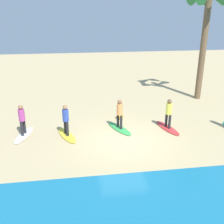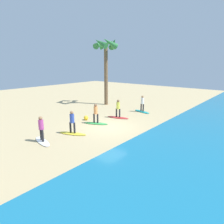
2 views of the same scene
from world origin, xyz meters
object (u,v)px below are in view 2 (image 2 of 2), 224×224
at_px(surfboard_red, 118,117).
at_px(surfboard_green, 96,123).
at_px(surfer_red, 118,107).
at_px(surfboard_teal, 142,112).
at_px(surfer_yellow, 72,120).
at_px(surfer_green, 96,112).
at_px(surfer_teal, 142,102).
at_px(beach_ball, 86,118).
at_px(palm_tree, 106,51).
at_px(surfboard_yellow, 73,133).
at_px(surfer_white, 41,127).
at_px(surfboard_white, 42,141).

distance_m(surfboard_red, surfboard_green, 2.69).
bearing_deg(surfer_red, surfboard_teal, 171.40).
distance_m(surfboard_teal, surfer_yellow, 9.09).
bearing_deg(surfer_red, surfer_green, -6.41).
relative_size(surfer_teal, surfboard_green, 0.78).
height_order(surfer_green, beach_ball, surfer_green).
relative_size(surfer_teal, surfer_red, 1.00).
bearing_deg(surfer_green, surfboard_teal, 172.36).
distance_m(palm_tree, beach_ball, 9.44).
distance_m(surfer_teal, surfboard_yellow, 9.09).
bearing_deg(surfer_red, surfboard_green, -6.41).
height_order(surfer_yellow, surfer_white, same).
distance_m(surfer_red, surfboard_white, 7.87).
relative_size(surfboard_red, surfer_green, 1.28).
bearing_deg(surfboard_yellow, surfer_red, 70.01).
xyz_separation_m(surfboard_teal, beach_ball, (5.85, -2.31, 0.16)).
distance_m(surfer_red, surfboard_yellow, 5.66).
xyz_separation_m(surfer_yellow, surfboard_white, (2.24, -0.36, -0.99)).
relative_size(surfer_green, palm_tree, 0.21).
relative_size(surfer_red, surfer_white, 1.00).
relative_size(surfboard_teal, surfboard_red, 1.00).
distance_m(surfboard_green, palm_tree, 10.32).
bearing_deg(palm_tree, surfer_yellow, 27.90).
height_order(surfer_green, surfer_yellow, same).
distance_m(surfboard_teal, beach_ball, 6.29).
height_order(surfboard_red, palm_tree, palm_tree).
bearing_deg(surfer_white, palm_tree, -158.23).
relative_size(surfboard_green, surfboard_yellow, 1.00).
relative_size(surfboard_yellow, surfboard_white, 1.00).
bearing_deg(surfboard_red, surfer_yellow, -103.41).
distance_m(surfboard_red, surfer_white, 7.87).
xyz_separation_m(surfer_teal, surfboard_yellow, (9.03, -0.38, -0.99)).
bearing_deg(surfboard_white, surfer_yellow, 94.72).
distance_m(surfer_teal, surfer_yellow, 9.03).
xyz_separation_m(surfboard_red, surfboard_white, (7.81, -0.22, 0.00)).
xyz_separation_m(surfboard_red, beach_ball, (2.39, -1.78, 0.16)).
bearing_deg(surfboard_red, surfboard_green, -111.26).
height_order(surfboard_green, surfer_white, surfer_white).
height_order(surfboard_green, beach_ball, beach_ball).
bearing_deg(surfboard_white, palm_tree, 125.65).
bearing_deg(beach_ball, surfer_yellow, 31.24).
height_order(surfer_teal, surfer_green, same).
bearing_deg(surfboard_yellow, surfboard_green, 77.23).
height_order(surfboard_white, beach_ball, beach_ball).
xyz_separation_m(surfboard_green, surfboard_white, (5.13, 0.08, 0.00)).
bearing_deg(surfer_white, surfboard_yellow, 170.84).
bearing_deg(surfer_white, surfer_red, 178.38).
bearing_deg(surfer_green, surfboard_green, 89.10).
relative_size(surfboard_white, beach_ball, 5.07).
bearing_deg(palm_tree, surfboard_yellow, 27.90).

